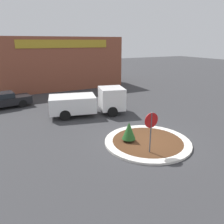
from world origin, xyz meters
The scene contains 7 objects.
ground_plane centered at (0.00, 0.00, 0.00)m, with size 120.00×120.00×0.00m, color #38383A.
traffic_island centered at (0.00, 0.00, 0.07)m, with size 5.14×5.14×0.13m.
stop_sign centered at (-0.73, -1.20, 1.67)m, with size 0.82×0.07×2.38m.
island_shrub centered at (-1.02, 0.51, 0.80)m, with size 0.81×0.81×1.19m.
utility_truck centered at (-1.14, 6.61, 1.10)m, with size 6.38×3.53×2.17m.
storefront_building centered at (-0.25, 19.25, 3.18)m, with size 15.13×6.07×6.35m.
parked_sedan_black centered at (-7.45, 11.88, 0.74)m, with size 4.89×2.50×1.42m.
Camera 1 is at (-7.33, -9.65, 5.83)m, focal length 35.00 mm.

